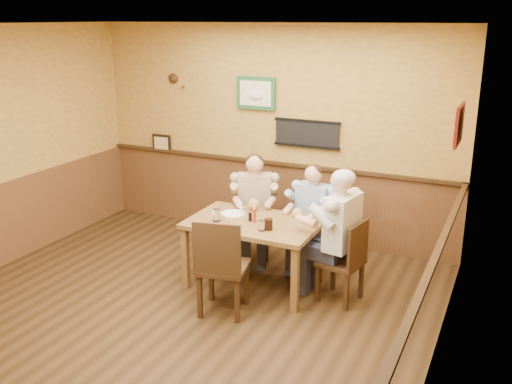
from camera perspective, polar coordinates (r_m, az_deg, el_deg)
room at (r=5.37m, az=-7.22°, el=4.30°), size 5.02×5.03×2.81m
dining_table at (r=6.21m, az=-0.22°, el=-3.72°), size 1.40×0.90×0.75m
chair_back_left at (r=7.00m, az=-0.13°, el=-3.39°), size 0.50×0.50×0.82m
chair_back_right at (r=6.75m, az=5.68°, el=-4.42°), size 0.41×0.41×0.80m
chair_right_end at (r=6.02m, az=8.46°, el=-6.79°), size 0.48×0.48×0.89m
chair_near_side at (r=5.71m, az=-3.29°, el=-7.25°), size 0.56×0.56×1.02m
diner_tan_shirt at (r=6.94m, az=-0.13°, el=-2.03°), size 0.71×0.71×1.18m
diner_blue_polo at (r=6.69m, az=5.72°, el=-3.06°), size 0.59×0.59×1.14m
diner_white_elder at (r=5.94m, az=8.54°, el=-5.11°), size 0.69×0.69×1.28m
water_glass_left at (r=6.17m, az=-3.98°, el=-2.32°), size 0.09×0.09×0.13m
water_glass_mid at (r=5.89m, az=0.56°, el=-3.39°), size 0.07×0.07×0.11m
cola_tumbler at (r=5.91m, az=1.26°, el=-3.25°), size 0.12×0.12×0.12m
hot_sauce_bottle at (r=6.12m, az=-0.16°, el=-2.27°), size 0.05×0.05×0.17m
salt_shaker at (r=6.33m, az=-1.46°, el=-1.94°), size 0.04×0.04×0.10m
pepper_shaker at (r=6.17m, az=-0.59°, el=-2.50°), size 0.04×0.04×0.09m
plate_far_left at (r=6.38m, az=-2.32°, el=-2.17°), size 0.32×0.32×0.02m
plate_far_right at (r=6.19m, az=4.95°, el=-2.85°), size 0.29×0.29×0.02m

